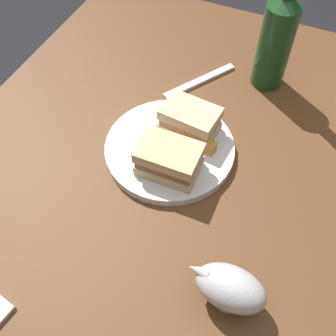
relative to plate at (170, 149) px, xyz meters
name	(u,v)px	position (x,y,z in m)	size (l,w,h in m)	color
ground_plane	(167,327)	(0.11, 0.04, -0.78)	(6.00, 6.00, 0.00)	black
dining_table	(167,286)	(0.11, 0.04, -0.39)	(1.23, 0.90, 0.77)	brown
plate	(170,149)	(0.00, 0.00, 0.00)	(0.24, 0.24, 0.02)	white
sandwich_half_left	(169,159)	(0.05, 0.02, 0.04)	(0.07, 0.11, 0.06)	#CCB284
sandwich_half_right	(190,120)	(-0.05, 0.02, 0.04)	(0.08, 0.11, 0.06)	beige
potato_wedge_front	(176,160)	(0.03, 0.03, 0.02)	(0.05, 0.02, 0.02)	#AD702D
potato_wedge_middle	(177,159)	(0.03, 0.03, 0.02)	(0.05, 0.02, 0.02)	#AD702D
potato_wedge_back	(201,144)	(-0.02, 0.05, 0.02)	(0.06, 0.02, 0.02)	gold
potato_wedge_left_edge	(191,135)	(-0.04, 0.03, 0.02)	(0.04, 0.02, 0.01)	gold
gravy_boat	(229,288)	(0.22, 0.19, 0.04)	(0.07, 0.12, 0.07)	#B7B7BC
cider_bottle	(277,38)	(-0.26, 0.11, 0.10)	(0.07, 0.07, 0.28)	#19421E
fork	(200,81)	(-0.20, -0.02, 0.00)	(0.18, 0.02, 0.01)	silver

